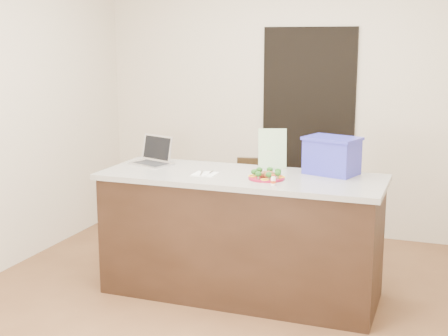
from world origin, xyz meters
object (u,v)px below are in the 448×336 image
(island, at_px, (241,235))
(blue_box, at_px, (332,155))
(plate, at_px, (267,178))
(laptop, at_px, (154,156))
(chair, at_px, (256,204))
(yogurt_bottle, at_px, (273,181))
(napkin, at_px, (205,174))

(island, relative_size, blue_box, 4.70)
(island, distance_m, plate, 0.52)
(blue_box, bearing_deg, island, -140.90)
(plate, height_order, blue_box, blue_box)
(laptop, height_order, chair, laptop)
(island, bearing_deg, plate, -20.66)
(island, distance_m, blue_box, 0.89)
(plate, relative_size, chair, 0.29)
(island, xyz_separation_m, yogurt_bottle, (0.31, -0.25, 0.49))
(laptop, relative_size, chair, 0.41)
(napkin, bearing_deg, island, 19.39)
(plate, height_order, yogurt_bottle, yogurt_bottle)
(plate, distance_m, chair, 0.97)
(napkin, bearing_deg, laptop, 155.52)
(chair, bearing_deg, blue_box, -47.05)
(napkin, distance_m, yogurt_bottle, 0.58)
(island, height_order, blue_box, blue_box)
(island, height_order, plate, plate)
(yogurt_bottle, distance_m, chair, 1.15)
(yogurt_bottle, xyz_separation_m, chair, (-0.42, 0.98, -0.44))
(napkin, height_order, laptop, laptop)
(island, bearing_deg, blue_box, 21.94)
(napkin, xyz_separation_m, yogurt_bottle, (0.56, -0.16, 0.03))
(blue_box, bearing_deg, yogurt_bottle, -104.12)
(laptop, bearing_deg, yogurt_bottle, -0.14)
(island, xyz_separation_m, laptop, (-0.78, 0.15, 0.52))
(napkin, relative_size, yogurt_bottle, 2.25)
(napkin, xyz_separation_m, blue_box, (0.86, 0.33, 0.13))
(island, relative_size, plate, 8.04)
(laptop, xyz_separation_m, blue_box, (1.39, 0.09, 0.08))
(laptop, xyz_separation_m, chair, (0.67, 0.58, -0.47))
(island, xyz_separation_m, chair, (-0.11, 0.73, 0.04))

